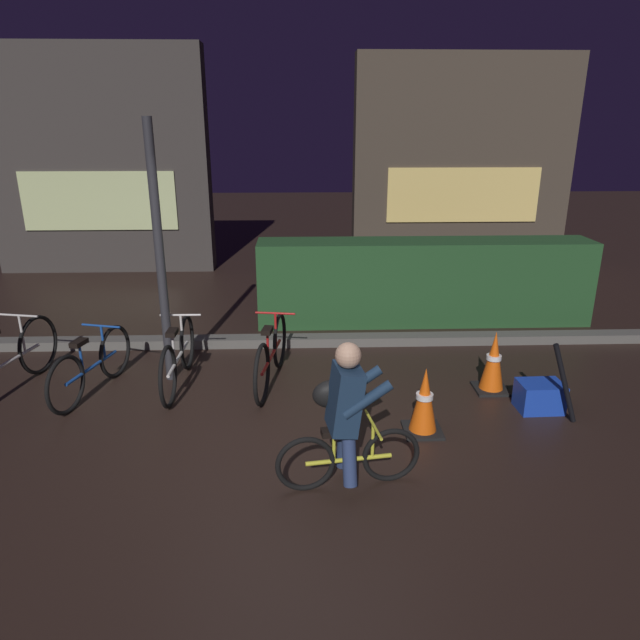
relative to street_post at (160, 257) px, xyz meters
The scene contains 15 objects.
ground_plane 2.40m from the street_post, 38.59° to the right, with size 40.00×40.00×0.00m, color black.
sidewalk_curb 2.27m from the street_post, 33.62° to the left, with size 12.00×0.24×0.12m, color #56544F.
hedge_row 3.90m from the street_post, 29.90° to the left, with size 4.80×0.70×1.21m, color #214723.
storefront_left 5.81m from the street_post, 113.47° to the left, with size 4.15×0.54×4.19m.
storefront_right 7.76m from the street_post, 50.87° to the left, with size 4.48×0.54×4.13m.
street_post is the anchor object (origin of this frame).
parked_bike_leftmost 2.00m from the street_post, behind, with size 0.48×1.71×0.80m.
parked_bike_left_mid 1.38m from the street_post, 154.93° to the right, with size 0.50×1.49×0.70m.
parked_bike_center_left 1.11m from the street_post, 51.98° to the right, with size 0.46×1.64×0.75m.
parked_bike_center_right 1.61m from the street_post, ahead, with size 0.46×1.63×0.76m.
traffic_cone_near 3.16m from the street_post, 26.05° to the right, with size 0.36×0.36×0.66m.
traffic_cone_far 3.79m from the street_post, ahead, with size 0.36×0.36×0.69m.
blue_crate 4.24m from the street_post, 12.86° to the right, with size 0.44×0.32×0.30m, color #193DB7.
cyclist 2.92m from the street_post, 48.70° to the right, with size 1.18×0.50×1.25m.
closed_umbrella 4.34m from the street_post, 15.84° to the right, with size 0.05×0.05×0.85m, color black.
Camera 1 is at (0.01, -4.86, 2.79)m, focal length 31.93 mm.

